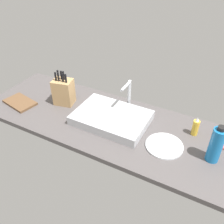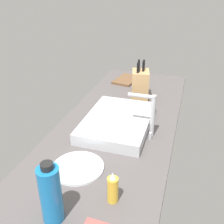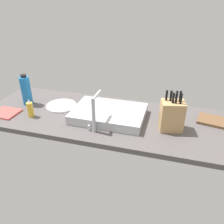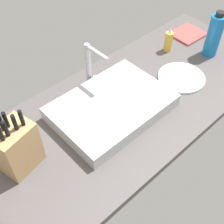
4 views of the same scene
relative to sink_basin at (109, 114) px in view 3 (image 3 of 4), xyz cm
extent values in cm
cube|color=#514C4C|center=(-1.75, -1.04, -4.93)|extent=(190.07, 65.90, 3.50)
cube|color=#B7BABF|center=(0.00, 0.00, 0.00)|extent=(50.00, 35.14, 6.35)
cylinder|color=#B7BABF|center=(3.87, 19.74, 8.62)|extent=(2.40, 2.40, 23.60)
cylinder|color=#B7BABF|center=(3.87, 13.10, 19.42)|extent=(2.00, 13.28, 2.00)
cylinder|color=#B7BABF|center=(7.37, 19.74, -1.18)|extent=(1.60, 1.60, 4.00)
cube|color=tan|center=(-42.87, 3.51, 6.66)|extent=(16.39, 14.02, 19.68)
cylinder|color=black|center=(-46.38, 1.19, 19.81)|extent=(1.68, 1.68, 6.61)
cylinder|color=black|center=(-46.91, 4.59, 19.81)|extent=(1.68, 1.68, 6.61)
cylinder|color=black|center=(-44.23, 1.69, 19.81)|extent=(1.68, 1.68, 6.61)
cylinder|color=black|center=(-44.09, 4.82, 19.81)|extent=(1.68, 1.68, 6.61)
cylinder|color=black|center=(-40.82, 2.13, 19.81)|extent=(1.68, 1.68, 6.61)
cylinder|color=black|center=(-42.36, 5.12, 19.81)|extent=(1.68, 1.68, 6.61)
cylinder|color=black|center=(-38.15, 2.34, 19.81)|extent=(1.68, 1.68, 6.61)
cube|color=brown|center=(-72.98, -13.55, -2.28)|extent=(26.72, 19.70, 1.80)
cylinder|color=gold|center=(53.96, 13.48, 2.23)|extent=(4.27, 4.27, 10.82)
cone|color=silver|center=(53.96, 13.48, 9.04)|extent=(2.35, 2.35, 2.80)
cylinder|color=#1970B7|center=(68.04, -4.01, 7.87)|extent=(7.58, 7.58, 22.10)
cylinder|color=black|center=(68.04, -4.01, 20.03)|extent=(4.17, 4.17, 2.20)
cylinder|color=white|center=(40.52, -6.78, -2.58)|extent=(23.15, 23.15, 1.20)
cube|color=#CC4C47|center=(74.49, 15.09, -2.58)|extent=(18.82, 16.69, 1.20)
camera|label=1|loc=(63.60, -118.50, 102.95)|focal=39.26mm
camera|label=2|loc=(125.51, 35.28, 73.72)|focal=42.62mm
camera|label=3|loc=(-41.85, 138.59, 79.19)|focal=37.52mm
camera|label=4|loc=(-59.53, -64.47, 90.96)|focal=46.75mm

